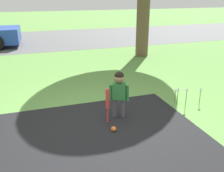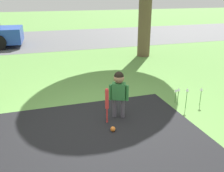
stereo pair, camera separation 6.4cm
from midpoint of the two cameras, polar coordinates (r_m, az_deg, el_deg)
name	(u,v)px [view 2 (the right image)]	position (r m, az deg, el deg)	size (l,w,h in m)	color
ground_plane	(96,126)	(4.40, -3.35, -9.08)	(60.00, 60.00, 0.00)	#5B8C42
street_strip	(51,39)	(13.07, -13.68, 10.41)	(40.00, 6.00, 0.01)	#59595B
child	(119,88)	(4.46, 1.98, -0.50)	(0.33, 0.22, 0.88)	#4C4751
baseball_bat	(107,101)	(4.30, -0.74, -3.38)	(0.06, 0.06, 0.66)	red
sports_ball	(113,129)	(4.21, 0.64, -9.80)	(0.09, 0.09, 0.09)	orange
flower_bed	(186,91)	(5.25, 16.86, -1.13)	(0.52, 0.35, 0.43)	#38702D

